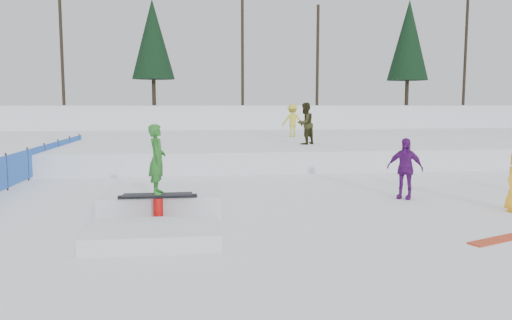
{
  "coord_description": "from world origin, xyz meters",
  "views": [
    {
      "loc": [
        -1.08,
        -10.51,
        2.52
      ],
      "look_at": [
        0.5,
        2.0,
        1.1
      ],
      "focal_mm": 35.0,
      "sensor_mm": 36.0,
      "label": 1
    }
  ],
  "objects": [
    {
      "name": "walker_olive",
      "position": [
        3.66,
        10.28,
        1.69
      ],
      "size": [
        1.09,
        1.06,
        1.78
      ],
      "primitive_type": "imported",
      "rotation": [
        0.0,
        0.0,
        3.8
      ],
      "color": "black",
      "rests_on": "snow_midrise"
    },
    {
      "name": "loose_board_red",
      "position": [
        4.5,
        -2.13,
        0.01
      ],
      "size": [
        1.4,
        0.8,
        0.03
      ],
      "primitive_type": "cube",
      "rotation": [
        0.0,
        0.0,
        0.4
      ],
      "color": "#B63519",
      "rests_on": "ground"
    },
    {
      "name": "jib_rail_feature",
      "position": [
        -1.82,
        0.32,
        0.3
      ],
      "size": [
        2.6,
        4.4,
        2.11
      ],
      "color": "white",
      "rests_on": "ground"
    },
    {
      "name": "safety_fence",
      "position": [
        -6.5,
        6.6,
        0.55
      ],
      "size": [
        0.05,
        16.0,
        1.1
      ],
      "color": "blue",
      "rests_on": "ground"
    },
    {
      "name": "snow_midrise",
      "position": [
        0.0,
        16.0,
        0.4
      ],
      "size": [
        50.0,
        18.0,
        0.8
      ],
      "primitive_type": "cube",
      "color": "white",
      "rests_on": "ground"
    },
    {
      "name": "ground",
      "position": [
        0.0,
        0.0,
        0.0
      ],
      "size": [
        120.0,
        120.0,
        0.0
      ],
      "primitive_type": "plane",
      "color": "white"
    },
    {
      "name": "treeline",
      "position": [
        6.18,
        28.28,
        7.45
      ],
      "size": [
        40.24,
        4.22,
        10.5
      ],
      "color": "black",
      "rests_on": "snow_berm"
    },
    {
      "name": "spectator_purple",
      "position": [
        4.5,
        2.04,
        0.81
      ],
      "size": [
        1.0,
        0.9,
        1.63
      ],
      "primitive_type": "imported",
      "rotation": [
        0.0,
        0.0,
        -0.66
      ],
      "color": "#5A1470",
      "rests_on": "ground"
    },
    {
      "name": "snow_berm",
      "position": [
        0.0,
        30.0,
        1.2
      ],
      "size": [
        60.0,
        14.0,
        2.4
      ],
      "primitive_type": "cube",
      "color": "white",
      "rests_on": "ground"
    },
    {
      "name": "walker_ygreen",
      "position": [
        4.12,
        15.33,
        1.65
      ],
      "size": [
        1.13,
        0.68,
        1.71
      ],
      "primitive_type": "imported",
      "rotation": [
        0.0,
        0.0,
        3.18
      ],
      "color": "gold",
      "rests_on": "snow_midrise"
    }
  ]
}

